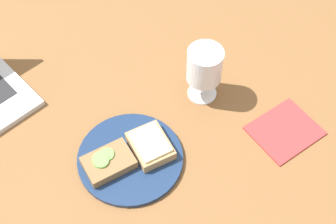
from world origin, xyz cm
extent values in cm
cube|color=brown|center=(0.00, 0.00, 1.50)|extent=(140.00, 140.00, 3.00)
cylinder|color=navy|center=(-7.43, -5.11, 3.56)|extent=(22.85, 22.85, 1.12)
cube|color=#A88456|center=(-2.89, -6.65, 5.32)|extent=(10.08, 11.48, 2.41)
cube|color=#F4EAB7|center=(-2.89, -6.65, 6.83)|extent=(8.43, 9.66, 0.60)
cube|color=brown|center=(-11.98, -3.56, 5.23)|extent=(11.64, 9.36, 2.22)
cylinder|color=#6BB74C|center=(-13.29, -2.88, 6.57)|extent=(3.34, 3.34, 0.48)
cylinder|color=#6BB74C|center=(-12.99, -2.40, 6.53)|extent=(3.59, 3.59, 0.39)
cylinder|color=#6BB74C|center=(-11.41, -2.38, 6.50)|extent=(3.25, 3.25, 0.32)
cylinder|color=white|center=(16.88, -3.21, 3.20)|extent=(6.92, 6.92, 0.40)
cylinder|color=white|center=(16.88, -3.21, 6.22)|extent=(0.80, 0.80, 5.65)
cylinder|color=white|center=(16.88, -3.21, 13.17)|extent=(8.10, 8.10, 8.24)
cylinder|color=white|center=(16.88, -3.21, 11.32)|extent=(7.45, 7.45, 4.54)
cube|color=#B23333|center=(22.60, -23.60, 3.20)|extent=(16.18, 14.22, 0.40)
camera|label=1|loc=(-36.75, -47.64, 91.10)|focal=50.00mm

